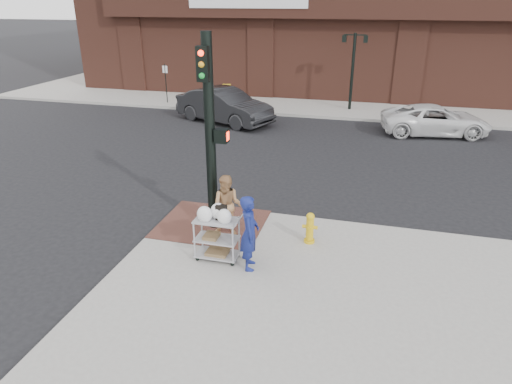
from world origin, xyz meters
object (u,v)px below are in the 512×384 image
(traffic_signal_pole, at_px, (210,130))
(fire_hydrant, at_px, (310,227))
(sedan_dark, at_px, (224,106))
(minivan_white, at_px, (435,120))
(woman_blue, at_px, (249,233))
(utility_cart, at_px, (217,235))
(pedestrian_tan, at_px, (228,206))
(lamp_post, at_px, (353,63))

(traffic_signal_pole, xyz_separation_m, fire_hydrant, (2.61, -0.19, -2.26))
(sedan_dark, bearing_deg, minivan_white, -64.48)
(woman_blue, distance_m, fire_hydrant, 1.94)
(traffic_signal_pole, height_order, minivan_white, traffic_signal_pole)
(traffic_signal_pole, height_order, utility_cart, traffic_signal_pole)
(pedestrian_tan, bearing_deg, minivan_white, 55.45)
(pedestrian_tan, distance_m, minivan_white, 13.41)
(lamp_post, xyz_separation_m, minivan_white, (4.12, -3.60, -1.95))
(lamp_post, bearing_deg, pedestrian_tan, -97.22)
(sedan_dark, height_order, fire_hydrant, sedan_dark)
(minivan_white, bearing_deg, utility_cart, 146.43)
(lamp_post, distance_m, minivan_white, 5.81)
(woman_blue, distance_m, sedan_dark, 13.79)
(pedestrian_tan, xyz_separation_m, sedan_dark, (-3.97, 11.51, -0.11))
(woman_blue, bearing_deg, fire_hydrant, -50.68)
(minivan_white, distance_m, utility_cart, 14.45)
(woman_blue, bearing_deg, sedan_dark, 7.82)
(lamp_post, distance_m, fire_hydrant, 15.56)
(traffic_signal_pole, distance_m, minivan_white, 13.54)
(utility_cart, height_order, fire_hydrant, utility_cart)
(sedan_dark, relative_size, fire_hydrant, 6.34)
(sedan_dark, height_order, minivan_white, sedan_dark)
(pedestrian_tan, relative_size, utility_cart, 1.18)
(traffic_signal_pole, relative_size, minivan_white, 1.04)
(lamp_post, distance_m, pedestrian_tan, 15.76)
(minivan_white, height_order, fire_hydrant, minivan_white)
(traffic_signal_pole, relative_size, woman_blue, 2.83)
(minivan_white, relative_size, fire_hydrant, 5.90)
(traffic_signal_pole, relative_size, pedestrian_tan, 3.07)
(lamp_post, height_order, pedestrian_tan, lamp_post)
(fire_hydrant, bearing_deg, pedestrian_tan, -176.61)
(utility_cart, bearing_deg, fire_hydrant, 34.10)
(traffic_signal_pole, distance_m, woman_blue, 2.86)
(minivan_white, bearing_deg, traffic_signal_pole, 141.24)
(lamp_post, height_order, traffic_signal_pole, traffic_signal_pole)
(woman_blue, distance_m, utility_cart, 0.88)
(traffic_signal_pole, height_order, woman_blue, traffic_signal_pole)
(woman_blue, bearing_deg, lamp_post, -16.53)
(traffic_signal_pole, distance_m, utility_cart, 2.64)
(minivan_white, xyz_separation_m, utility_cart, (-5.97, -13.16, 0.11))
(woman_blue, xyz_separation_m, utility_cart, (-0.83, 0.15, -0.26))
(minivan_white, bearing_deg, pedestrian_tan, 143.79)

